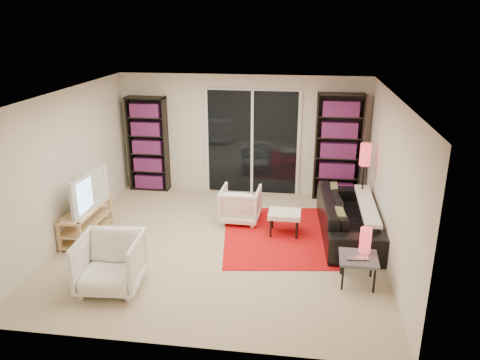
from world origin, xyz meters
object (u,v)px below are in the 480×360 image
Objects in this scene: armchair_back at (240,204)px; tv_stand at (86,221)px; bookshelf_right at (338,147)px; armchair_front at (110,263)px; bookshelf_left at (148,144)px; sofa at (349,217)px; side_table at (358,260)px; floor_lamp at (365,162)px; ottoman at (285,215)px.

tv_stand is at bearing 23.51° from armchair_back.
bookshelf_right is 4.98m from armchair_front.
tv_stand is at bearing -97.80° from bookshelf_left.
sofa is (3.98, -1.71, -0.64)m from bookshelf_left.
sofa is at bearing -23.20° from bookshelf_left.
bookshelf_right is 3.30m from side_table.
bookshelf_left is 3.91m from armchair_front.
armchair_front is at bearing -79.42° from bookshelf_left.
floor_lamp is at bearing -24.87° from sofa.
armchair_back is at bearing 135.44° from side_table.
bookshelf_right is at bearing 1.25° from sofa.
floor_lamp is at bearing -168.91° from armchair_back.
side_table is at bearing -87.67° from bookshelf_right.
sofa is 1.07m from ottoman.
armchair_back is at bearing -141.24° from bookshelf_right.
bookshelf_left reaches higher than tv_stand.
ottoman is (-0.93, -1.82, -0.71)m from bookshelf_right.
armchair_back is 2.28m from floor_lamp.
sofa is at bearing -85.64° from bookshelf_right.
armchair_back is 2.79m from armchair_front.
armchair_back is (-1.86, 0.32, -0.02)m from sofa.
tv_stand is (-4.17, -2.34, -0.79)m from bookshelf_right.
sofa is 3.88m from armchair_front.
bookshelf_right reaches higher than bookshelf_left.
armchair_front is (0.71, -3.80, -0.60)m from bookshelf_left.
ottoman is at bearing -117.11° from bookshelf_right.
armchair_front reaches higher than side_table.
bookshelf_right reaches higher than side_table.
armchair_front reaches higher than tv_stand.
ottoman is (-1.06, -0.11, 0.01)m from sofa.
side_table is (1.86, -1.84, 0.04)m from armchair_back.
bookshelf_left reaches higher than floor_lamp.
ottoman is 1.70m from floor_lamp.
sofa is at bearing 28.55° from armchair_front.
armchair_front is 0.58× the size of floor_lamp.
sofa reaches higher than armchair_back.
armchair_back is 0.84× the size of armchair_front.
bookshelf_left reaches higher than sofa.
tv_stand is 1.51× the size of armchair_front.
tv_stand is at bearing -150.66° from bookshelf_right.
armchair_front reaches higher than sofa.
bookshelf_left is at bearing -31.14° from armchair_back.
sofa is at bearing 172.54° from armchair_back.
floor_lamp is at bearing 30.00° from ottoman.
armchair_front is at bearing -142.11° from floor_lamp.
armchair_back is 1.31× the size of side_table.
side_table is (4.30, -0.88, 0.09)m from tv_stand.
bookshelf_left is 2.81× the size of armchair_back.
armchair_back is 1.29× the size of ottoman.
ottoman is (2.92, -1.82, -0.63)m from bookshelf_left.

